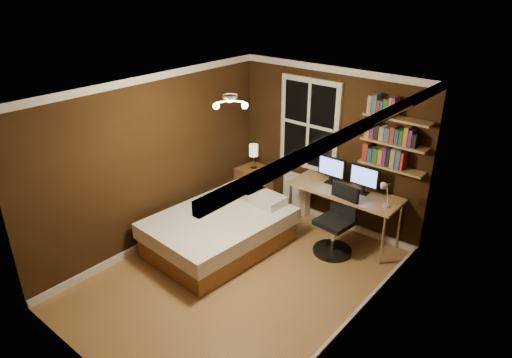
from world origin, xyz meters
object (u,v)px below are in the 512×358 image
Objects in this scene: desk_lamp at (385,194)px; desk at (345,194)px; bed at (221,230)px; bedside_lamp at (254,157)px; nightstand at (254,184)px; monitor_right at (364,180)px; monitor_left at (332,170)px; office_chair at (336,228)px; radiator at (297,194)px.

desk is at bearing 166.90° from desk_lamp.
desk_lamp is at bearing 36.55° from bed.
desk_lamp is (2.50, -0.24, 0.18)m from bedside_lamp.
monitor_right reaches higher than nightstand.
monitor_left is 0.44× the size of office_chair.
bed is 1.61m from radiator.
monitor_right reaches higher than office_chair.
radiator is at bearing 14.11° from nightstand.
monitor_right is (2.07, -0.00, 0.17)m from bedside_lamp.
bedside_lamp is (0.00, 0.00, 0.53)m from nightstand.
nightstand is at bearing 180.00° from monitor_right.
desk_lamp is (1.67, -0.37, 0.68)m from radiator.
monitor_right is (0.54, 0.00, 0.00)m from monitor_left.
bed is 4.66× the size of monitor_left.
bed is 3.07× the size of radiator.
bedside_lamp is 1.83m from desk.
desk_lamp is 0.43× the size of office_chair.
bedside_lamp is at bearing -171.00° from radiator.
monitor_left is at bearing 61.57° from bed.
monitor_right is (1.46, 1.47, 0.72)m from bed.
bed is at bearing -62.46° from nightstand.
monitor_left reaches higher than radiator.
monitor_left reaches higher than nightstand.
desk_lamp is (0.68, -0.16, 0.28)m from desk.
monitor_right is at bearing 81.88° from office_chair.
radiator is 1.52× the size of monitor_right.
desk_lamp is (2.50, -0.24, 0.71)m from nightstand.
monitor_left is 0.54m from monitor_right.
monitor_left reaches higher than desk.
bedside_lamp is at bearing 180.00° from monitor_right.
desk is 3.80× the size of desk_lamp.
bed is 4.66× the size of monitor_right.
monitor_left reaches higher than bedside_lamp.
nightstand is 1.88m from desk.
nightstand is 1.40× the size of desk_lamp.
nightstand is 0.53m from bedside_lamp.
bed is at bearing -137.84° from office_chair.
desk is 0.41m from monitor_left.
office_chair is at bearing -49.20° from monitor_left.
desk reaches higher than nightstand.
office_chair reaches higher than desk.
nightstand is at bearing 116.20° from bed.
monitor_left is 1.00× the size of monitor_right.
office_chair is at bearing -28.89° from radiator.
bed is at bearing -134.91° from monitor_right.
monitor_left and monitor_right have the same top height.
radiator reaches higher than bed.
nightstand is 0.37× the size of desk.
desk is 3.77× the size of monitor_left.
office_chair is (0.12, -0.40, -0.35)m from desk.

